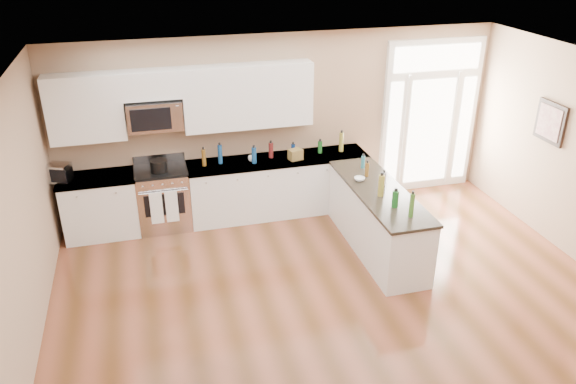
# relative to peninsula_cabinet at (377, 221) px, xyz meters

# --- Properties ---
(ground) EXTENTS (8.00, 8.00, 0.00)m
(ground) POSITION_rel_peninsula_cabinet_xyz_m (-0.93, -2.24, -0.43)
(ground) COLOR #563218
(room_shell) EXTENTS (8.00, 8.00, 8.00)m
(room_shell) POSITION_rel_peninsula_cabinet_xyz_m (-0.93, -2.24, 1.27)
(room_shell) COLOR #A08165
(room_shell) RESTS_ON ground
(back_cabinet_left) EXTENTS (1.10, 0.66, 0.94)m
(back_cabinet_left) POSITION_rel_peninsula_cabinet_xyz_m (-3.80, 1.45, 0.00)
(back_cabinet_left) COLOR white
(back_cabinet_left) RESTS_ON ground
(back_cabinet_right) EXTENTS (2.85, 0.66, 0.94)m
(back_cabinet_right) POSITION_rel_peninsula_cabinet_xyz_m (-1.08, 1.45, 0.00)
(back_cabinet_right) COLOR white
(back_cabinet_right) RESTS_ON ground
(peninsula_cabinet) EXTENTS (0.69, 2.32, 0.94)m
(peninsula_cabinet) POSITION_rel_peninsula_cabinet_xyz_m (0.00, 0.00, 0.00)
(peninsula_cabinet) COLOR white
(peninsula_cabinet) RESTS_ON ground
(upper_cabinet_left) EXTENTS (1.04, 0.33, 0.95)m
(upper_cabinet_left) POSITION_rel_peninsula_cabinet_xyz_m (-3.81, 1.59, 1.49)
(upper_cabinet_left) COLOR white
(upper_cabinet_left) RESTS_ON room_shell
(upper_cabinet_right) EXTENTS (1.94, 0.33, 0.95)m
(upper_cabinet_right) POSITION_rel_peninsula_cabinet_xyz_m (-1.50, 1.59, 1.49)
(upper_cabinet_right) COLOR white
(upper_cabinet_right) RESTS_ON room_shell
(upper_cabinet_short) EXTENTS (0.82, 0.33, 0.40)m
(upper_cabinet_short) POSITION_rel_peninsula_cabinet_xyz_m (-2.88, 1.59, 1.77)
(upper_cabinet_short) COLOR white
(upper_cabinet_short) RESTS_ON room_shell
(microwave) EXTENTS (0.78, 0.41, 0.42)m
(microwave) POSITION_rel_peninsula_cabinet_xyz_m (-2.88, 1.56, 1.33)
(microwave) COLOR silver
(microwave) RESTS_ON room_shell
(entry_door) EXTENTS (1.70, 0.10, 2.60)m
(entry_door) POSITION_rel_peninsula_cabinet_xyz_m (1.62, 1.71, 0.87)
(entry_door) COLOR white
(entry_door) RESTS_ON ground
(wall_art_near) EXTENTS (0.05, 0.58, 0.58)m
(wall_art_near) POSITION_rel_peninsula_cabinet_xyz_m (2.54, -0.04, 1.27)
(wall_art_near) COLOR black
(wall_art_near) RESTS_ON room_shell
(kitchen_range) EXTENTS (0.77, 0.69, 1.08)m
(kitchen_range) POSITION_rel_peninsula_cabinet_xyz_m (-2.88, 1.45, 0.04)
(kitchen_range) COLOR silver
(kitchen_range) RESTS_ON ground
(stockpot) EXTENTS (0.33, 0.33, 0.19)m
(stockpot) POSITION_rel_peninsula_cabinet_xyz_m (-2.90, 1.38, 0.61)
(stockpot) COLOR black
(stockpot) RESTS_ON kitchen_range
(toaster_oven) EXTENTS (0.37, 0.34, 0.26)m
(toaster_oven) POSITION_rel_peninsula_cabinet_xyz_m (-4.28, 1.43, 0.63)
(toaster_oven) COLOR silver
(toaster_oven) RESTS_ON back_cabinet_left
(cardboard_box) EXTENTS (0.23, 0.19, 0.17)m
(cardboard_box) POSITION_rel_peninsula_cabinet_xyz_m (-0.83, 1.34, 0.59)
(cardboard_box) COLOR brown
(cardboard_box) RESTS_ON back_cabinet_right
(bowl_left) EXTENTS (0.20, 0.20, 0.05)m
(bowl_left) POSITION_rel_peninsula_cabinet_xyz_m (-4.28, 1.56, 0.53)
(bowl_left) COLOR white
(bowl_left) RESTS_ON back_cabinet_left
(bowl_peninsula) EXTENTS (0.17, 0.17, 0.05)m
(bowl_peninsula) POSITION_rel_peninsula_cabinet_xyz_m (-0.16, 0.34, 0.53)
(bowl_peninsula) COLOR white
(bowl_peninsula) RESTS_ON peninsula_cabinet
(cup_counter) EXTENTS (0.13, 0.13, 0.08)m
(cup_counter) POSITION_rel_peninsula_cabinet_xyz_m (-1.50, 1.44, 0.55)
(cup_counter) COLOR white
(cup_counter) RESTS_ON back_cabinet_right
(counter_bottles) EXTENTS (2.39, 2.42, 0.32)m
(counter_bottles) POSITION_rel_peninsula_cabinet_xyz_m (-0.62, 0.70, 0.63)
(counter_bottles) COLOR #19591E
(counter_bottles) RESTS_ON back_cabinet_right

